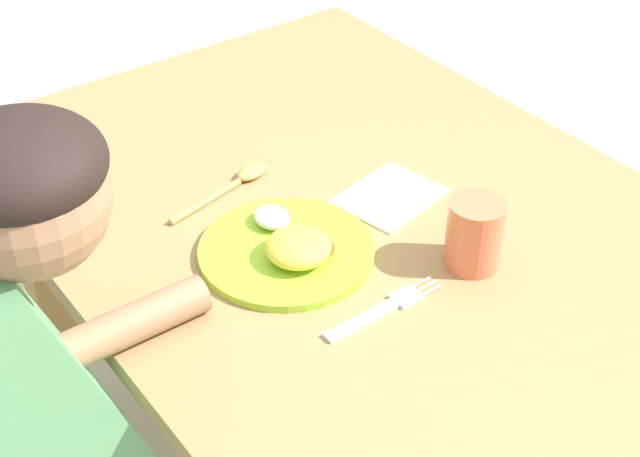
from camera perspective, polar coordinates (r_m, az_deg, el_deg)
dining_table at (r=1.43m, az=4.15°, el=-4.04°), size 1.41×0.87×0.74m
plate at (r=1.32m, az=-1.86°, el=-1.20°), size 0.25×0.25×0.05m
fork at (r=1.24m, az=3.72°, el=-4.98°), size 0.03×0.19×0.01m
spoon at (r=1.48m, az=-5.03°, el=2.92°), size 0.07×0.20×0.02m
drinking_cup at (r=1.30m, az=9.37°, el=-0.34°), size 0.08×0.08×0.10m
napkin at (r=1.45m, az=4.27°, el=1.96°), size 0.15×0.17×0.00m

